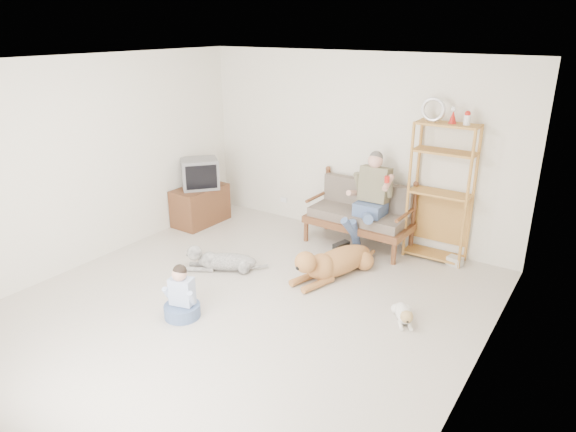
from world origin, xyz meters
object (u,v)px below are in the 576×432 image
Objects in this scene: etagere at (440,192)px; golden_retriever at (333,262)px; loveseat at (361,212)px; tv_stand at (200,205)px.

golden_retriever is (-0.90, -1.27, -0.77)m from etagere.
golden_retriever is (0.18, -1.14, -0.29)m from loveseat.
etagere is 2.39× the size of tv_stand.
tv_stand is at bearing -164.14° from loveseat.
loveseat is at bearing -173.31° from etagere.
tv_stand is (-3.60, -0.78, -0.66)m from etagere.
tv_stand is 2.75m from golden_retriever.
loveseat is 0.99× the size of golden_retriever.
etagere is at bearing 71.34° from golden_retriever.
etagere reaches higher than tv_stand.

